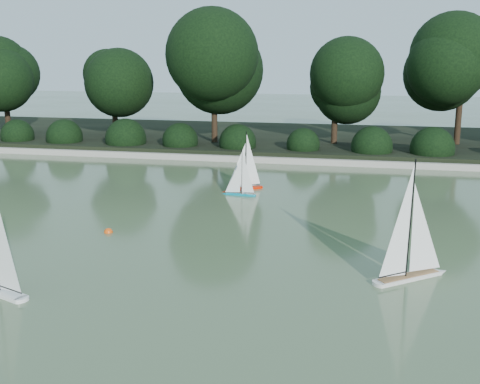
# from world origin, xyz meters

# --- Properties ---
(ground) EXTENTS (80.00, 80.00, 0.00)m
(ground) POSITION_xyz_m (0.00, 0.00, 0.00)
(ground) COLOR #3E4F2F
(ground) RESTS_ON ground
(pond_coping) EXTENTS (40.00, 0.35, 0.18)m
(pond_coping) POSITION_xyz_m (0.00, 9.00, 0.09)
(pond_coping) COLOR gray
(pond_coping) RESTS_ON ground
(far_bank) EXTENTS (40.00, 8.00, 0.30)m
(far_bank) POSITION_xyz_m (0.00, 13.00, 0.15)
(far_bank) COLOR black
(far_bank) RESTS_ON ground
(tree_line) EXTENTS (26.31, 3.93, 4.39)m
(tree_line) POSITION_xyz_m (1.23, 11.44, 2.64)
(tree_line) COLOR black
(tree_line) RESTS_ON ground
(shrub_hedge) EXTENTS (29.10, 1.10, 1.10)m
(shrub_hedge) POSITION_xyz_m (0.00, 9.90, 0.45)
(shrub_hedge) COLOR black
(shrub_hedge) RESTS_ON ground
(sailboat_white_b) EXTENTS (1.20, 1.04, 1.93)m
(sailboat_white_b) POSITION_xyz_m (2.88, -0.05, 0.30)
(sailboat_white_b) COLOR silver
(sailboat_white_b) RESTS_ON ground
(sailboat_orange) EXTENTS (0.94, 0.82, 1.52)m
(sailboat_orange) POSITION_xyz_m (-0.85, 5.16, 0.24)
(sailboat_orange) COLOR red
(sailboat_orange) RESTS_ON ground
(sailboat_teal) EXTENTS (0.85, 0.21, 1.16)m
(sailboat_teal) POSITION_xyz_m (-0.82, 4.62, 0.18)
(sailboat_teal) COLOR #027D99
(sailboat_teal) RESTS_ON ground
(race_buoy) EXTENTS (0.16, 0.16, 0.16)m
(race_buoy) POSITION_xyz_m (-2.53, 1.16, 0.00)
(race_buoy) COLOR #E14A0B
(race_buoy) RESTS_ON ground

